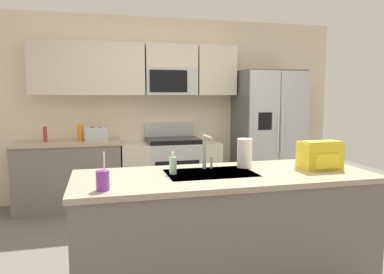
{
  "coord_description": "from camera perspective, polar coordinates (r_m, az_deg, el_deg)",
  "views": [
    {
      "loc": [
        -0.98,
        -3.17,
        1.5
      ],
      "look_at": [
        -0.02,
        0.6,
        1.05
      ],
      "focal_mm": 34.12,
      "sensor_mm": 36.0,
      "label": 1
    }
  ],
  "objects": [
    {
      "name": "drink_cup_purple",
      "position": [
        2.38,
        -13.78,
        -6.56
      ],
      "size": [
        0.08,
        0.08,
        0.25
      ],
      "color": "purple",
      "rests_on": "island_counter"
    },
    {
      "name": "soap_dispenser",
      "position": [
        2.78,
        -3.0,
        -4.42
      ],
      "size": [
        0.06,
        0.06,
        0.17
      ],
      "color": "#A5D8B2",
      "rests_on": "island_counter"
    },
    {
      "name": "paper_towel_roll",
      "position": [
        3.06,
        8.22,
        -2.5
      ],
      "size": [
        0.12,
        0.12,
        0.24
      ],
      "primitive_type": "cylinder",
      "color": "white",
      "rests_on": "island_counter"
    },
    {
      "name": "back_counter",
      "position": [
        5.1,
        -18.68,
        -5.64
      ],
      "size": [
        1.35,
        0.63,
        0.9
      ],
      "color": "slate",
      "rests_on": "ground"
    },
    {
      "name": "kitchen_wall_unit",
      "position": [
        5.32,
        -5.3,
        6.26
      ],
      "size": [
        5.2,
        0.43,
        2.6
      ],
      "color": "beige",
      "rests_on": "ground"
    },
    {
      "name": "island_counter",
      "position": [
        2.95,
        5.05,
        -14.23
      ],
      "size": [
        2.28,
        0.87,
        0.9
      ],
      "color": "slate",
      "rests_on": "ground"
    },
    {
      "name": "bottle_orange",
      "position": [
        5.02,
        -17.04,
        0.65
      ],
      "size": [
        0.07,
        0.07,
        0.21
      ],
      "primitive_type": "cylinder",
      "color": "orange",
      "rests_on": "back_counter"
    },
    {
      "name": "refrigerator",
      "position": [
        5.49,
        11.75,
        0.43
      ],
      "size": [
        0.9,
        0.76,
        1.85
      ],
      "color": "#4C4F54",
      "rests_on": "ground"
    },
    {
      "name": "backpack",
      "position": [
        3.14,
        19.39,
        -2.63
      ],
      "size": [
        0.32,
        0.22,
        0.23
      ],
      "color": "yellow",
      "rests_on": "island_counter"
    },
    {
      "name": "ground_plane",
      "position": [
        3.64,
        2.73,
        -17.72
      ],
      "size": [
        9.0,
        9.0,
        0.0
      ],
      "primitive_type": "plane",
      "color": "#66605B",
      "rests_on": "ground"
    },
    {
      "name": "toaster",
      "position": [
        4.95,
        -14.7,
        0.46
      ],
      "size": [
        0.28,
        0.16,
        0.18
      ],
      "color": "#B7BABF",
      "rests_on": "back_counter"
    },
    {
      "name": "range_oven",
      "position": [
        5.18,
        -3.39,
        -5.21
      ],
      "size": [
        1.36,
        0.61,
        1.1
      ],
      "color": "#B7BABF",
      "rests_on": "ground"
    },
    {
      "name": "pepper_mill",
      "position": [
        5.05,
        -21.98,
        0.4
      ],
      "size": [
        0.05,
        0.05,
        0.2
      ],
      "primitive_type": "cylinder",
      "color": "#B2332D",
      "rests_on": "back_counter"
    },
    {
      "name": "sink_faucet",
      "position": [
        2.94,
        2.21,
        -1.85
      ],
      "size": [
        0.09,
        0.21,
        0.28
      ],
      "color": "#B7BABF",
      "rests_on": "island_counter"
    }
  ]
}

